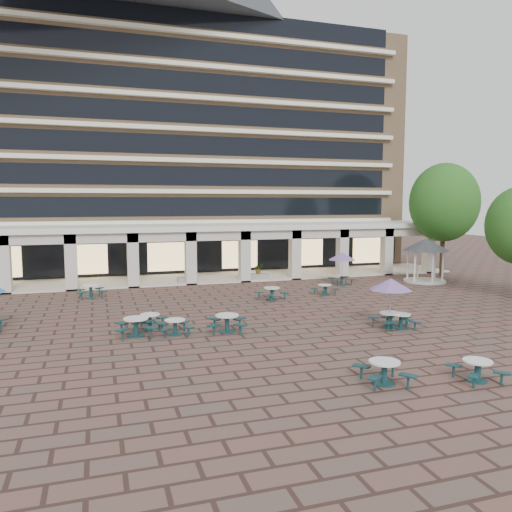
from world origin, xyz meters
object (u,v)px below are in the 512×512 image
Objects in this scene: gazebo at (426,250)px; picnic_table_2 at (477,369)px; picnic_table_1 at (384,370)px; picnic_table_0 at (136,325)px; planter_left at (187,277)px; planter_right at (258,273)px.

picnic_table_2 is at bearing -121.95° from gazebo.
picnic_table_2 is (3.20, -0.76, -0.03)m from picnic_table_1.
picnic_table_0 is 24.61m from gazebo.
gazebo is (22.64, 9.46, 2.00)m from picnic_table_0.
planter_left is 5.73m from planter_right.
planter_left is (-2.69, 23.14, -0.01)m from picnic_table_1.
planter_right is at bearing 0.00° from planter_left.
picnic_table_1 is 1.31× the size of planter_right.
picnic_table_0 is 0.99× the size of picnic_table_1.
picnic_table_1 is at bearing -83.38° from planter_left.
gazebo is at bearing -15.30° from planter_left.
planter_right is at bearing 158.02° from gazebo.
gazebo is (15.07, 18.29, 2.04)m from picnic_table_1.
picnic_table_0 is at bearing -126.52° from planter_right.
picnic_table_1 is 3.29m from picnic_table_2.
gazebo is at bearing 23.07° from picnic_table_0.
planter_right is (3.04, 23.14, 0.08)m from picnic_table_1.
picnic_table_1 is 1.12× the size of picnic_table_2.
picnic_table_2 is at bearing -5.25° from picnic_table_1.
picnic_table_0 is at bearing 138.63° from picnic_table_1.
picnic_table_1 is 1.31× the size of planter_left.
gazebo is at bearing 61.89° from picnic_table_2.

